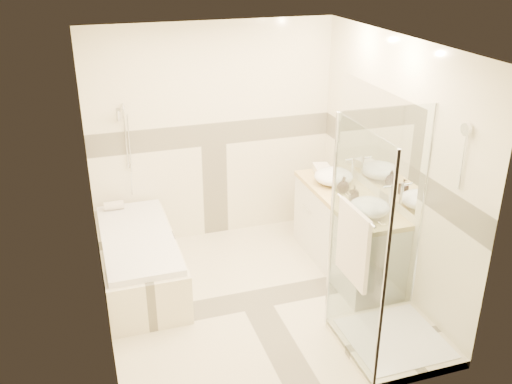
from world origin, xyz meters
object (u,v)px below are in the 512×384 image
object	(u,v)px
vessel_sink_near	(333,176)
amenity_bottle_b	(343,185)
vanity	(346,232)
amenity_bottle_a	(354,194)
vessel_sink_far	(369,207)
shower_enclosure	(382,295)
bathtub	(139,257)

from	to	relation	value
vessel_sink_near	amenity_bottle_b	bearing A→B (deg)	-90.00
vanity	amenity_bottle_a	distance (m)	0.53
vanity	vessel_sink_far	bearing A→B (deg)	-92.45
amenity_bottle_a	vanity	bearing A→B (deg)	82.37
amenity_bottle_b	shower_enclosure	bearing A→B (deg)	-101.31
bathtub	vessel_sink_near	world-z (taller)	vessel_sink_near
bathtub	amenity_bottle_a	size ratio (longest dim) A/B	10.04
vanity	amenity_bottle_b	size ratio (longest dim) A/B	9.50
vanity	amenity_bottle_a	xyz separation A→B (m)	(-0.02, -0.15, 0.51)
shower_enclosure	amenity_bottle_a	xyz separation A→B (m)	(0.27, 1.12, 0.43)
bathtub	vessel_sink_near	xyz separation A→B (m)	(2.13, -0.01, 0.63)
bathtub	vessel_sink_near	distance (m)	2.22
vanity	amenity_bottle_a	size ratio (longest dim) A/B	9.57
vessel_sink_near	amenity_bottle_b	size ratio (longest dim) A/B	2.46
vanity	bathtub	bearing A→B (deg)	170.75
vessel_sink_far	vanity	bearing A→B (deg)	87.55
bathtub	amenity_bottle_b	world-z (taller)	amenity_bottle_b
vessel_sink_near	amenity_bottle_a	xyz separation A→B (m)	(0.00, -0.48, 0.00)
vessel_sink_far	vessel_sink_near	bearing A→B (deg)	90.00
vanity	amenity_bottle_b	xyz separation A→B (m)	(-0.02, 0.09, 0.51)
bathtub	vanity	bearing A→B (deg)	-9.25
shower_enclosure	vessel_sink_far	distance (m)	0.95
shower_enclosure	vessel_sink_far	xyz separation A→B (m)	(0.27, 0.80, 0.42)
shower_enclosure	amenity_bottle_a	size ratio (longest dim) A/B	12.05
vanity	shower_enclosure	bearing A→B (deg)	-102.97
vessel_sink_near	shower_enclosure	bearing A→B (deg)	-99.64
shower_enclosure	amenity_bottle_b	distance (m)	1.46
bathtub	amenity_bottle_b	bearing A→B (deg)	-6.88
shower_enclosure	amenity_bottle_b	xyz separation A→B (m)	(0.27, 1.36, 0.43)
shower_enclosure	amenity_bottle_b	world-z (taller)	shower_enclosure
vessel_sink_far	amenity_bottle_b	bearing A→B (deg)	90.00
bathtub	shower_enclosure	distance (m)	2.47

